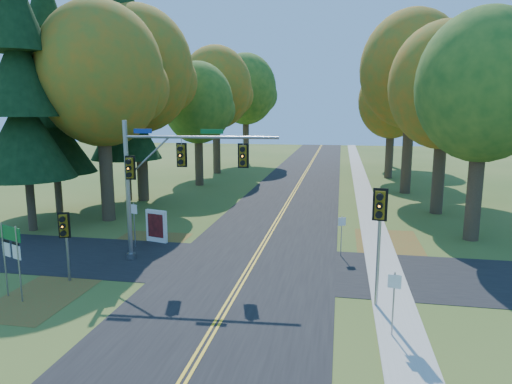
% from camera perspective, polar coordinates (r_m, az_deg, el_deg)
% --- Properties ---
extents(ground, '(160.00, 160.00, 0.00)m').
position_cam_1_polar(ground, '(20.12, -1.78, -11.09)').
color(ground, '#35511C').
rests_on(ground, ground).
extents(road_main, '(8.00, 160.00, 0.02)m').
position_cam_1_polar(road_main, '(20.12, -1.78, -11.06)').
color(road_main, black).
rests_on(road_main, ground).
extents(road_cross, '(60.00, 6.00, 0.02)m').
position_cam_1_polar(road_cross, '(21.95, -0.65, -9.20)').
color(road_cross, black).
rests_on(road_cross, ground).
extents(centerline_left, '(0.10, 160.00, 0.01)m').
position_cam_1_polar(centerline_left, '(20.13, -2.06, -11.00)').
color(centerline_left, gold).
rests_on(centerline_left, road_main).
extents(centerline_right, '(0.10, 160.00, 0.01)m').
position_cam_1_polar(centerline_right, '(20.09, -1.49, -11.04)').
color(centerline_right, gold).
rests_on(centerline_right, road_main).
extents(sidewalk_east, '(1.60, 160.00, 0.06)m').
position_cam_1_polar(sidewalk_east, '(19.82, 16.41, -11.76)').
color(sidewalk_east, '#9E998E').
rests_on(sidewalk_east, ground).
extents(leaf_patch_w_near, '(4.00, 6.00, 0.00)m').
position_cam_1_polar(leaf_patch_w_near, '(25.73, -14.21, -6.60)').
color(leaf_patch_w_near, brown).
rests_on(leaf_patch_w_near, ground).
extents(leaf_patch_e, '(3.50, 8.00, 0.00)m').
position_cam_1_polar(leaf_patch_e, '(25.53, 16.43, -6.84)').
color(leaf_patch_e, brown).
rests_on(leaf_patch_e, ground).
extents(leaf_patch_w_far, '(3.00, 5.00, 0.00)m').
position_cam_1_polar(leaf_patch_w_far, '(20.51, -25.15, -11.65)').
color(leaf_patch_w_far, brown).
rests_on(leaf_patch_w_far, ground).
extents(tree_w_a, '(8.00, 8.00, 14.15)m').
position_cam_1_polar(tree_w_a, '(31.64, -18.65, 13.63)').
color(tree_w_a, '#38281C').
rests_on(tree_w_a, ground).
extents(tree_e_a, '(7.20, 7.20, 12.73)m').
position_cam_1_polar(tree_e_a, '(28.14, 26.65, 11.65)').
color(tree_e_a, '#38281C').
rests_on(tree_e_a, ground).
extents(tree_w_b, '(8.60, 8.60, 15.38)m').
position_cam_1_polar(tree_w_b, '(38.14, -14.36, 14.50)').
color(tree_w_b, '#38281C').
rests_on(tree_w_b, ground).
extents(tree_e_b, '(7.60, 7.60, 13.33)m').
position_cam_1_polar(tree_e_b, '(34.63, 22.61, 12.07)').
color(tree_e_b, '#38281C').
rests_on(tree_e_b, ground).
extents(tree_w_c, '(6.80, 6.80, 11.91)m').
position_cam_1_polar(tree_w_c, '(44.89, -7.19, 10.94)').
color(tree_w_c, '#38281C').
rests_on(tree_w_c, ground).
extents(tree_e_c, '(8.80, 8.80, 15.79)m').
position_cam_1_polar(tree_e_c, '(42.54, 19.01, 14.19)').
color(tree_e_c, '#38281C').
rests_on(tree_e_c, ground).
extents(tree_w_d, '(8.20, 8.20, 14.56)m').
position_cam_1_polar(tree_w_d, '(53.46, -4.95, 12.82)').
color(tree_w_d, '#38281C').
rests_on(tree_w_d, ground).
extents(tree_e_d, '(7.00, 7.00, 12.32)m').
position_cam_1_polar(tree_e_d, '(51.46, 16.68, 10.82)').
color(tree_e_d, '#38281C').
rests_on(tree_e_d, ground).
extents(tree_w_e, '(8.40, 8.40, 14.97)m').
position_cam_1_polar(tree_w_e, '(63.79, -1.22, 12.68)').
color(tree_w_e, '#38281C').
rests_on(tree_w_e, ground).
extents(tree_e_e, '(7.80, 7.80, 13.74)m').
position_cam_1_polar(tree_e_e, '(62.25, 16.82, 11.51)').
color(tree_e_e, '#38281C').
rests_on(tree_e_e, ground).
extents(pine_a, '(5.60, 5.60, 19.48)m').
position_cam_1_polar(pine_a, '(30.63, -27.43, 12.60)').
color(pine_a, '#38281C').
rests_on(pine_a, ground).
extents(pine_b, '(5.60, 5.60, 17.31)m').
position_cam_1_polar(pine_b, '(35.51, -24.25, 10.70)').
color(pine_b, '#38281C').
rests_on(pine_b, ground).
extents(pine_c, '(5.60, 5.60, 20.56)m').
position_cam_1_polar(pine_c, '(38.38, -16.28, 13.37)').
color(pine_c, '#38281C').
rests_on(pine_c, ground).
extents(traffic_mast, '(7.53, 1.02, 6.84)m').
position_cam_1_polar(traffic_mast, '(22.15, -11.42, 2.46)').
color(traffic_mast, gray).
rests_on(traffic_mast, ground).
extents(east_signal_pole, '(0.53, 0.61, 4.57)m').
position_cam_1_polar(east_signal_pole, '(17.05, 15.18, -3.18)').
color(east_signal_pole, '#9CA0A4').
rests_on(east_signal_pole, ground).
extents(ped_signal_pole, '(0.47, 0.57, 3.09)m').
position_cam_1_polar(ped_signal_pole, '(20.90, -22.80, -4.47)').
color(ped_signal_pole, gray).
rests_on(ped_signal_pole, ground).
extents(route_sign_cluster, '(1.31, 0.57, 3.01)m').
position_cam_1_polar(route_sign_cluster, '(20.05, -28.32, -6.04)').
color(route_sign_cluster, gray).
rests_on(route_sign_cluster, ground).
extents(info_kiosk, '(1.32, 0.52, 1.83)m').
position_cam_1_polar(info_kiosk, '(26.13, -12.33, -4.20)').
color(info_kiosk, white).
rests_on(info_kiosk, ground).
extents(reg_sign_e_north, '(0.38, 0.18, 2.09)m').
position_cam_1_polar(reg_sign_e_north, '(23.36, 10.66, -4.53)').
color(reg_sign_e_north, gray).
rests_on(reg_sign_e_north, ground).
extents(reg_sign_e_south, '(0.42, 0.12, 2.20)m').
position_cam_1_polar(reg_sign_e_south, '(15.65, 16.86, -12.00)').
color(reg_sign_e_south, gray).
rests_on(reg_sign_e_south, ground).
extents(reg_sign_w, '(0.45, 0.17, 2.43)m').
position_cam_1_polar(reg_sign_w, '(25.29, -15.01, -3.03)').
color(reg_sign_w, gray).
rests_on(reg_sign_w, ground).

